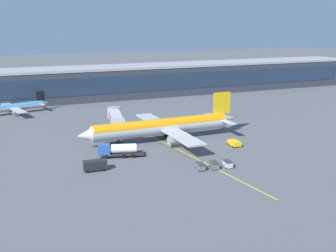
# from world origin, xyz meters

# --- Properties ---
(ground_plane) EXTENTS (700.00, 700.00, 0.00)m
(ground_plane) POSITION_xyz_m (0.00, 0.00, 0.00)
(ground_plane) COLOR #515459
(apron_lead_in_line) EXTENTS (10.55, 79.38, 0.01)m
(apron_lead_in_line) POSITION_xyz_m (-1.90, 2.00, 0.00)
(apron_lead_in_line) COLOR yellow
(apron_lead_in_line) RESTS_ON ground_plane
(terminal_building) EXTENTS (222.79, 19.19, 13.54)m
(terminal_building) POSITION_xyz_m (12.55, 76.50, 6.79)
(terminal_building) COLOR #2D333D
(terminal_building) RESTS_ON ground_plane
(main_airliner) EXTENTS (46.54, 36.83, 12.11)m
(main_airliner) POSITION_xyz_m (-1.90, 6.22, 3.96)
(main_airliner) COLOR #B2B7BC
(main_airliner) RESTS_ON ground_plane
(jet_bridge) EXTENTS (7.10, 19.60, 6.64)m
(jet_bridge) POSITION_xyz_m (-12.14, 16.58, 4.93)
(jet_bridge) COLOR #B2B7BC
(jet_bridge) RESTS_ON ground_plane
(fuel_tanker) EXTENTS (11.08, 5.24, 3.25)m
(fuel_tanker) POSITION_xyz_m (-17.01, -2.75, 1.75)
(fuel_tanker) COLOR #232326
(fuel_tanker) RESTS_ON ground_plane
(pushback_tug) EXTENTS (2.57, 3.95, 1.40)m
(pushback_tug) POSITION_xyz_m (13.59, -5.64, 0.85)
(pushback_tug) COLOR yellow
(pushback_tug) RESTS_ON ground_plane
(crew_van) EXTENTS (5.09, 2.33, 2.30)m
(crew_van) POSITION_xyz_m (-24.01, -9.90, 1.31)
(crew_van) COLOR black
(crew_van) RESTS_ON ground_plane
(baggage_cart_0) EXTENTS (1.93, 2.83, 1.48)m
(baggage_cart_0) POSITION_xyz_m (-2.67, -18.21, 0.78)
(baggage_cart_0) COLOR #595B60
(baggage_cart_0) RESTS_ON ground_plane
(baggage_cart_1) EXTENTS (1.93, 2.83, 1.48)m
(baggage_cart_1) POSITION_xyz_m (0.50, -18.64, 0.78)
(baggage_cart_1) COLOR #595B60
(baggage_cart_1) RESTS_ON ground_plane
(baggage_cart_2) EXTENTS (1.93, 2.83, 1.48)m
(baggage_cart_2) POSITION_xyz_m (3.67, -19.07, 0.78)
(baggage_cart_2) COLOR #B2B7BC
(baggage_cart_2) RESTS_ON ground_plane
(commuter_jet_far) EXTENTS (27.10, 21.79, 7.19)m
(commuter_jet_far) POSITION_xyz_m (-39.02, 57.33, 2.49)
(commuter_jet_far) COLOR #B2B7BC
(commuter_jet_far) RESTS_ON ground_plane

